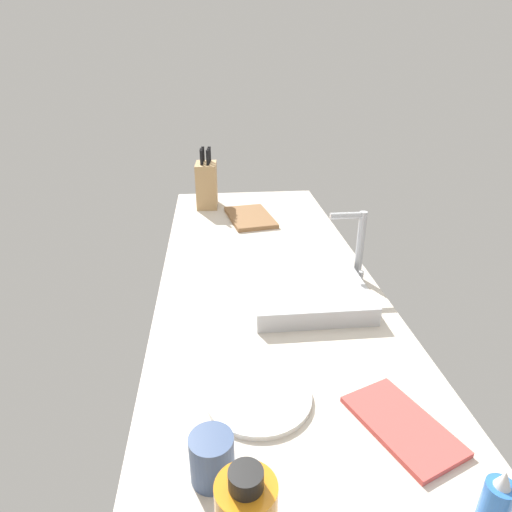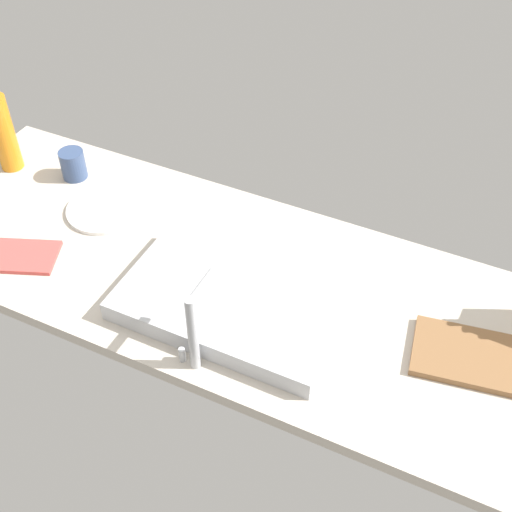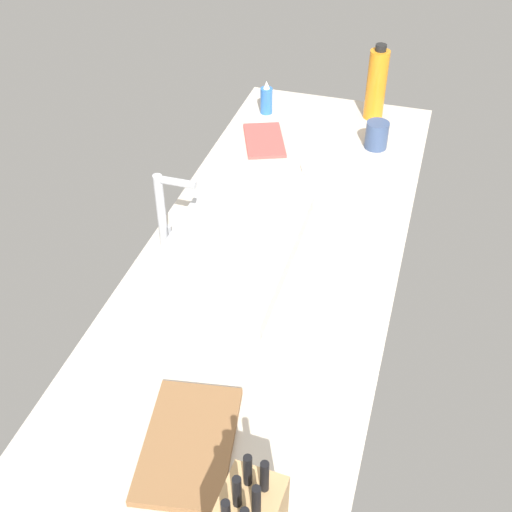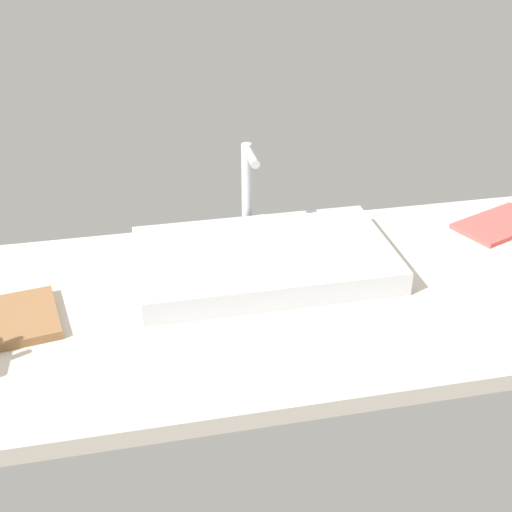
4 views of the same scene
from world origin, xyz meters
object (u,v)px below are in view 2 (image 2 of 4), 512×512
(dinner_plate, at_px, (105,209))
(sink_basin, at_px, (232,303))
(faucet, at_px, (194,325))
(dish_towel, at_px, (16,256))
(cutting_board, at_px, (474,357))
(coffee_mug, at_px, (73,164))
(water_bottle, at_px, (3,132))

(dinner_plate, bearing_deg, sink_basin, 160.10)
(faucet, bearing_deg, dish_towel, -8.57)
(faucet, height_order, dinner_plate, faucet)
(dish_towel, bearing_deg, faucet, 171.43)
(sink_basin, xyz_separation_m, cutting_board, (-0.58, -0.11, -0.02))
(dinner_plate, height_order, coffee_mug, coffee_mug)
(cutting_board, bearing_deg, coffee_mug, -7.85)
(faucet, distance_m, cutting_board, 0.66)
(faucet, distance_m, water_bottle, 0.99)
(cutting_board, bearing_deg, dinner_plate, -4.05)
(dinner_plate, height_order, dish_towel, same)
(dinner_plate, bearing_deg, dish_towel, 68.87)
(faucet, distance_m, dish_towel, 0.63)
(water_bottle, height_order, dish_towel, water_bottle)
(sink_basin, height_order, dish_towel, sink_basin)
(coffee_mug, bearing_deg, dinner_plate, 151.20)
(water_bottle, bearing_deg, cutting_board, 174.89)
(water_bottle, bearing_deg, sink_basin, 165.03)
(faucet, relative_size, water_bottle, 0.84)
(water_bottle, bearing_deg, coffee_mug, -168.51)
(faucet, relative_size, coffee_mug, 2.46)
(water_bottle, relative_size, dish_towel, 1.20)
(cutting_board, relative_size, dish_towel, 1.27)
(cutting_board, xyz_separation_m, coffee_mug, (1.27, -0.17, 0.04))
(faucet, xyz_separation_m, cutting_board, (-0.58, -0.28, -0.12))
(cutting_board, height_order, dish_towel, cutting_board)
(cutting_board, bearing_deg, faucet, 26.08)
(cutting_board, height_order, water_bottle, water_bottle)
(dinner_plate, bearing_deg, water_bottle, -8.09)
(faucet, relative_size, dish_towel, 1.00)
(dish_towel, bearing_deg, dinner_plate, -111.13)
(faucet, distance_m, coffee_mug, 0.83)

